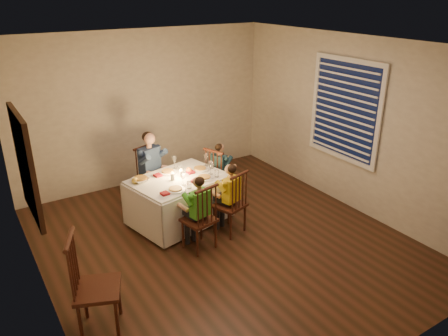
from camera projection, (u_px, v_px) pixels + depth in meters
ground at (223, 242)px, 5.93m from camera, size 5.00×5.00×0.00m
wall_left at (31, 195)px, 4.32m from camera, size 0.02×5.00×2.60m
wall_right at (350, 124)px, 6.54m from camera, size 0.02×5.00×2.60m
wall_back at (145, 108)px, 7.38m from camera, size 4.50×0.02×2.60m
ceiling at (223, 45)px, 4.93m from camera, size 5.00×5.00×0.00m
dining_table at (179, 191)px, 6.28m from camera, size 1.50×1.22×0.66m
chair_adult at (154, 203)px, 6.98m from camera, size 0.48×0.47×0.94m
chair_near_left at (200, 247)px, 5.80m from camera, size 0.45×0.43×0.94m
chair_near_right at (230, 231)px, 6.18m from camera, size 0.48×0.47×0.94m
chair_end at (220, 202)px, 7.03m from camera, size 0.48×0.49×0.94m
chair_extra at (103, 328)px, 4.44m from camera, size 0.57×0.58×1.09m
adult at (154, 203)px, 6.98m from camera, size 0.52×0.50×1.19m
child_green at (200, 247)px, 5.80m from camera, size 0.39×0.36×1.03m
child_yellow at (230, 231)px, 6.18m from camera, size 0.41×0.39×1.03m
child_teal at (220, 202)px, 7.03m from camera, size 0.38×0.40×1.00m
setting_adult at (168, 172)px, 6.37m from camera, size 0.31×0.31×0.02m
setting_green at (176, 190)px, 5.82m from camera, size 0.31×0.31×0.02m
setting_yellow at (204, 178)px, 6.18m from camera, size 0.31×0.31×0.02m
setting_teal at (200, 169)px, 6.48m from camera, size 0.31×0.31×0.02m
candle_left at (173, 177)px, 6.12m from camera, size 0.06×0.06×0.10m
candle_right at (181, 174)px, 6.22m from camera, size 0.06×0.06×0.10m
squash at (135, 180)px, 6.01m from camera, size 0.09×0.09×0.09m
orange_fruit at (189, 170)px, 6.37m from camera, size 0.08×0.08×0.08m
serving_bowl at (141, 180)px, 6.07m from camera, size 0.24×0.24×0.06m
wall_mirror at (26, 166)px, 4.49m from camera, size 0.06×0.95×1.15m
window_blinds at (344, 110)px, 6.52m from camera, size 0.07×1.34×1.54m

